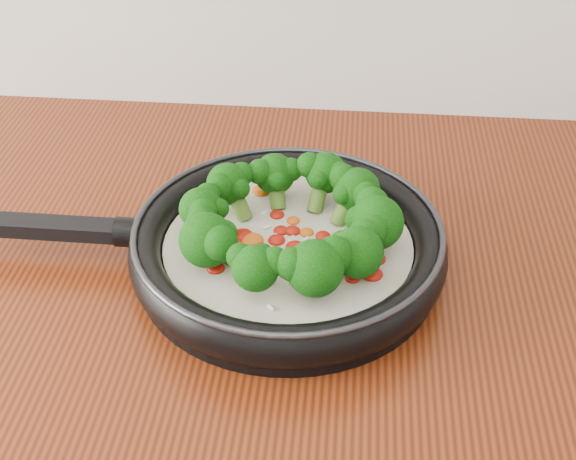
{
  "coord_description": "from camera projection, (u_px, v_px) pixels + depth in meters",
  "views": [
    {
      "loc": [
        0.15,
        0.5,
        1.42
      ],
      "look_at": [
        0.09,
        1.13,
        0.95
      ],
      "focal_mm": 48.22,
      "sensor_mm": 36.0,
      "label": 1
    }
  ],
  "objects": [
    {
      "name": "skillet",
      "position": [
        287.0,
        242.0,
        0.79
      ],
      "size": [
        0.51,
        0.33,
        0.1
      ],
      "color": "black",
      "rests_on": "counter"
    }
  ]
}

